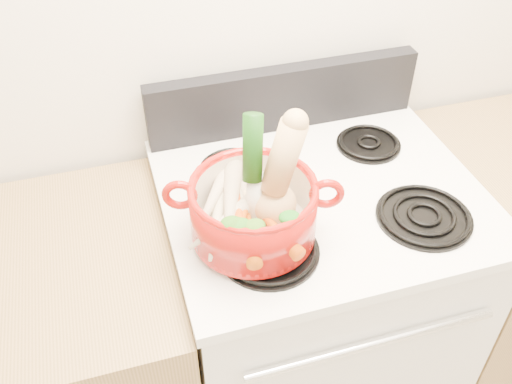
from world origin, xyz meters
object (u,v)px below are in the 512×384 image
object	(u,v)px
squash	(275,175)
leek	(255,172)
stove_body	(310,313)
dutch_oven	(253,210)

from	to	relation	value
squash	leek	world-z (taller)	leek
squash	stove_body	bearing A→B (deg)	29.35
stove_body	dutch_oven	distance (m)	0.62
squash	dutch_oven	bearing A→B (deg)	179.60
dutch_oven	leek	distance (m)	0.10
stove_body	dutch_oven	size ratio (longest dim) A/B	3.36
squash	leek	size ratio (longest dim) A/B	0.93
dutch_oven	squash	bearing A→B (deg)	19.35
stove_body	leek	distance (m)	0.71
dutch_oven	leek	world-z (taller)	leek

